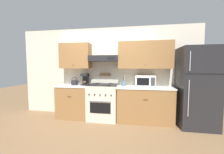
# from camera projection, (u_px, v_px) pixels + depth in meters

# --- Properties ---
(ground_plane) EXTENTS (16.00, 16.00, 0.00)m
(ground_plane) POSITION_uv_depth(u_px,v_px,m) (100.00, 123.00, 3.50)
(ground_plane) COLOR brown
(wall_back) EXTENTS (5.20, 0.46, 2.55)m
(wall_back) POSITION_uv_depth(u_px,v_px,m) (109.00, 67.00, 3.94)
(wall_back) COLOR beige
(wall_back) RESTS_ON ground_plane
(counter_left) EXTENTS (0.90, 0.63, 0.91)m
(counter_left) POSITION_uv_depth(u_px,v_px,m) (74.00, 101.00, 3.92)
(counter_left) COLOR olive
(counter_left) RESTS_ON ground_plane
(counter_right) EXTENTS (1.42, 0.63, 0.91)m
(counter_right) POSITION_uv_depth(u_px,v_px,m) (144.00, 104.00, 3.59)
(counter_right) COLOR olive
(counter_right) RESTS_ON ground_plane
(stove_range) EXTENTS (0.79, 0.67, 1.07)m
(stove_range) POSITION_uv_depth(u_px,v_px,m) (103.00, 102.00, 3.75)
(stove_range) COLOR beige
(stove_range) RESTS_ON ground_plane
(refrigerator) EXTENTS (0.80, 0.79, 1.90)m
(refrigerator) POSITION_uv_depth(u_px,v_px,m) (196.00, 87.00, 3.27)
(refrigerator) COLOR #232326
(refrigerator) RESTS_ON ground_plane
(tea_kettle) EXTENTS (0.25, 0.19, 0.22)m
(tea_kettle) POSITION_uv_depth(u_px,v_px,m) (75.00, 82.00, 3.94)
(tea_kettle) COLOR #232326
(tea_kettle) RESTS_ON counter_left
(coffee_maker) EXTENTS (0.18, 0.24, 0.33)m
(coffee_maker) POSITION_uv_depth(u_px,v_px,m) (85.00, 79.00, 3.91)
(coffee_maker) COLOR black
(coffee_maker) RESTS_ON counter_left
(microwave) EXTENTS (0.50, 0.38, 0.29)m
(microwave) POSITION_uv_depth(u_px,v_px,m) (145.00, 81.00, 3.62)
(microwave) COLOR white
(microwave) RESTS_ON counter_right
(utensil_crock) EXTENTS (0.11, 0.11, 0.29)m
(utensil_crock) POSITION_uv_depth(u_px,v_px,m) (124.00, 83.00, 3.70)
(utensil_crock) COLOR slate
(utensil_crock) RESTS_ON counter_right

